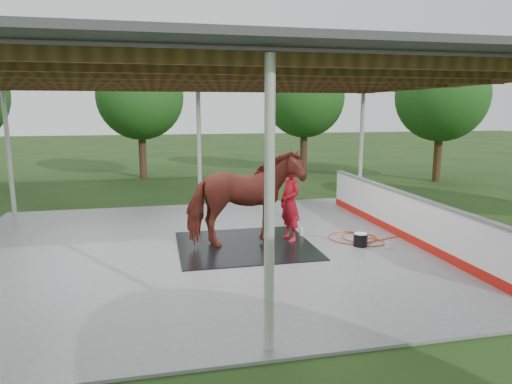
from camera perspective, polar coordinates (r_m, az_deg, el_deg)
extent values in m
plane|color=#1E3814|center=(10.81, -4.50, -7.10)|extent=(100.00, 100.00, 0.00)
cube|color=slate|center=(10.80, -4.50, -6.98)|extent=(12.00, 10.00, 0.05)
cylinder|color=beige|center=(5.83, 1.68, -2.15)|extent=(0.14, 0.14, 3.85)
cylinder|color=beige|center=(15.58, -28.53, 4.46)|extent=(0.14, 0.14, 3.85)
cylinder|color=beige|center=(15.04, -7.11, 5.46)|extent=(0.14, 0.14, 3.85)
cylinder|color=beige|center=(16.57, 13.02, 5.72)|extent=(0.14, 0.14, 3.85)
cube|color=brown|center=(5.92, 1.29, 16.30)|extent=(12.00, 0.10, 0.18)
cube|color=brown|center=(7.38, -1.57, 15.12)|extent=(12.00, 0.10, 0.18)
cube|color=brown|center=(8.85, -3.46, 14.31)|extent=(12.00, 0.10, 0.18)
cube|color=brown|center=(10.33, -4.81, 13.72)|extent=(12.00, 0.10, 0.18)
cube|color=brown|center=(11.82, -5.81, 13.28)|extent=(12.00, 0.10, 0.18)
cube|color=brown|center=(13.31, -6.58, 12.93)|extent=(12.00, 0.10, 0.18)
cube|color=brown|center=(14.80, -7.20, 12.65)|extent=(12.00, 0.10, 0.18)
cube|color=brown|center=(12.46, 22.86, 12.38)|extent=(0.12, 10.00, 0.18)
cube|color=#38383A|center=(10.35, -4.82, 14.83)|extent=(12.60, 10.60, 0.10)
cube|color=red|center=(12.24, 17.39, -4.74)|extent=(0.14, 8.00, 0.20)
cube|color=white|center=(12.13, 17.54, -2.45)|extent=(0.12, 8.00, 1.00)
cube|color=slate|center=(12.03, 17.67, -0.04)|extent=(0.16, 8.00, 0.06)
cylinder|color=#382314|center=(22.33, -13.98, 4.56)|extent=(0.36, 0.36, 2.20)
sphere|color=#194714|center=(22.24, -14.29, 11.49)|extent=(4.00, 4.00, 4.00)
cylinder|color=#382314|center=(23.51, 5.97, 5.08)|extent=(0.36, 0.36, 2.20)
sphere|color=#194714|center=(23.42, 6.09, 11.67)|extent=(4.00, 4.00, 4.00)
cylinder|color=#382314|center=(22.14, 21.74, 4.08)|extent=(0.36, 0.36, 2.20)
sphere|color=#194714|center=(22.04, 22.21, 11.07)|extent=(4.00, 4.00, 4.00)
cube|color=black|center=(10.85, -1.37, -6.66)|extent=(3.13, 2.93, 0.02)
imported|color=maroon|center=(10.58, -1.40, -0.82)|extent=(2.78, 1.57, 2.23)
imported|color=red|center=(11.10, 4.29, -1.34)|extent=(0.62, 0.78, 1.89)
cylinder|color=black|center=(11.07, 12.92, -5.87)|extent=(0.33, 0.33, 0.29)
cylinder|color=white|center=(11.03, 12.95, -5.14)|extent=(0.30, 0.30, 0.03)
imported|color=silver|center=(11.65, 5.67, -4.81)|extent=(0.12, 0.12, 0.30)
imported|color=#338CD8|center=(11.02, 16.08, -6.29)|extent=(0.13, 0.13, 0.21)
torus|color=#C1370D|center=(11.71, 11.86, -5.61)|extent=(1.17, 1.17, 0.02)
torus|color=#C1370D|center=(11.79, 12.75, -5.53)|extent=(0.88, 0.88, 0.02)
torus|color=#C1370D|center=(11.43, 14.12, -6.09)|extent=(0.70, 0.70, 0.02)
cylinder|color=#C1370D|center=(11.78, 15.78, -5.69)|extent=(1.39, 0.47, 0.02)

